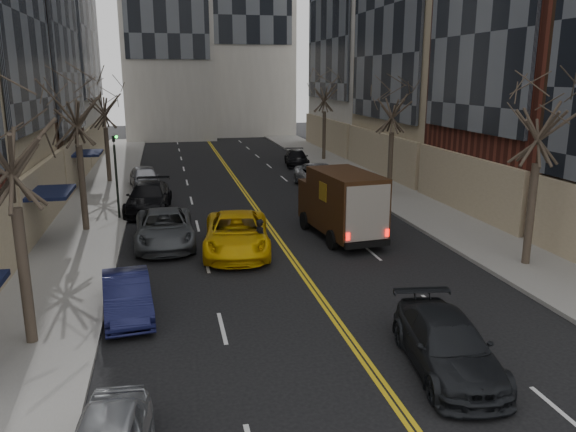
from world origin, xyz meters
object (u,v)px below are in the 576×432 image
(observer_sedan, at_px, (447,345))
(taxi, at_px, (237,234))
(pedestrian, at_px, (260,239))
(ups_truck, at_px, (341,204))

(observer_sedan, bearing_deg, taxi, 117.83)
(pedestrian, bearing_deg, taxi, 16.26)
(observer_sedan, bearing_deg, pedestrian, 115.48)
(ups_truck, relative_size, observer_sedan, 1.19)
(observer_sedan, height_order, pedestrian, pedestrian)
(observer_sedan, bearing_deg, ups_truck, 93.23)
(taxi, height_order, pedestrian, pedestrian)
(ups_truck, distance_m, observer_sedan, 12.20)
(ups_truck, bearing_deg, taxi, -173.44)
(taxi, distance_m, pedestrian, 1.36)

